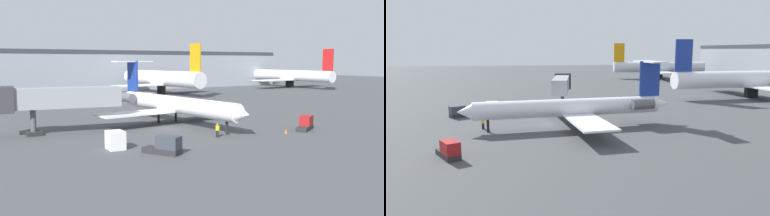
{
  "view_description": "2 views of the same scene",
  "coord_description": "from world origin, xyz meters",
  "views": [
    {
      "loc": [
        -27.49,
        -49.69,
        9.36
      ],
      "look_at": [
        4.76,
        0.72,
        2.48
      ],
      "focal_mm": 38.45,
      "sensor_mm": 36.0,
      "label": 1
    },
    {
      "loc": [
        52.03,
        -4.1,
        10.99
      ],
      "look_at": [
        0.46,
        4.35,
        2.38
      ],
      "focal_mm": 33.2,
      "sensor_mm": 36.0,
      "label": 2
    }
  ],
  "objects": [
    {
      "name": "baggage_tug_trailing",
      "position": [
        -7.86,
        -14.08,
        0.84
      ],
      "size": [
        3.22,
        4.16,
        1.9
      ],
      "color": "#262628",
      "rests_on": "ground_plane"
    },
    {
      "name": "jet_bridge",
      "position": [
        -14.6,
        3.68,
        4.56
      ],
      "size": [
        15.73,
        5.42,
        6.26
      ],
      "color": "gray",
      "rests_on": "ground_plane"
    },
    {
      "name": "terminal_building",
      "position": [
        0.0,
        83.52,
        6.34
      ],
      "size": [
        175.04,
        25.99,
        12.65
      ],
      "color": "#8C939E",
      "rests_on": "ground_plane"
    },
    {
      "name": "cargo_container_uld",
      "position": [
        -11.22,
        -9.14,
        0.98
      ],
      "size": [
        1.84,
        2.18,
        1.97
      ],
      "color": "silver",
      "rests_on": "ground_plane"
    },
    {
      "name": "parked_airliner_centre",
      "position": [
        27.24,
        51.64,
        4.43
      ],
      "size": [
        29.13,
        34.36,
        13.66
      ],
      "color": "white",
      "rests_on": "ground_plane"
    },
    {
      "name": "traffic_cone_near",
      "position": [
        11.13,
        -11.96,
        0.28
      ],
      "size": [
        0.36,
        0.36,
        0.55
      ],
      "color": "orange",
      "rests_on": "ground_plane"
    },
    {
      "name": "parked_airliner_east_mid",
      "position": [
        79.9,
        53.79,
        4.16
      ],
      "size": [
        30.33,
        36.05,
        13.14
      ],
      "color": "silver",
      "rests_on": "ground_plane"
    },
    {
      "name": "ground_crew_marshaller",
      "position": [
        2.01,
        -9.36,
        0.86
      ],
      "size": [
        0.47,
        0.39,
        1.69
      ],
      "color": "black",
      "rests_on": "ground_plane"
    },
    {
      "name": "baggage_tug_lead",
      "position": [
        15.39,
        -11.42,
        0.84
      ],
      "size": [
        4.18,
        3.15,
        1.9
      ],
      "color": "#262628",
      "rests_on": "ground_plane"
    },
    {
      "name": "regional_jet",
      "position": [
        2.91,
        3.79,
        3.0
      ],
      "size": [
        23.67,
        30.71,
        9.34
      ],
      "color": "white",
      "rests_on": "ground_plane"
    },
    {
      "name": "ground_plane",
      "position": [
        0.0,
        0.0,
        -0.05
      ],
      "size": [
        400.0,
        400.0,
        0.1
      ],
      "primitive_type": "cube",
      "color": "#424447"
    }
  ]
}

